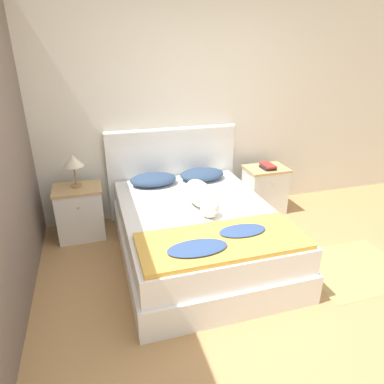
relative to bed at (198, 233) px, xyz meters
name	(u,v)px	position (x,y,z in m)	size (l,w,h in m)	color
ground_plane	(254,326)	(0.12, -1.05, -0.25)	(16.00, 16.00, 0.00)	tan
wall_back	(180,110)	(0.12, 1.08, 1.02)	(9.00, 0.06, 2.55)	silver
wall_side_left	(1,144)	(-1.56, 0.00, 1.02)	(0.06, 3.10, 2.55)	#706056
bed	(198,233)	(0.00, 0.00, 0.00)	(1.48, 1.97, 0.51)	white
headboard	(173,170)	(0.00, 1.01, 0.31)	(1.56, 0.06, 1.09)	white
nightstand_left	(80,212)	(-1.11, 0.72, 0.04)	(0.50, 0.39, 0.58)	white
nightstand_right	(265,189)	(1.11, 0.72, 0.04)	(0.50, 0.39, 0.58)	white
pillow_left	(153,179)	(-0.29, 0.75, 0.32)	(0.52, 0.36, 0.12)	navy
pillow_right	(202,174)	(0.29, 0.75, 0.32)	(0.52, 0.36, 0.12)	navy
quilt	(221,241)	(-0.01, -0.64, 0.28)	(1.34, 0.59, 0.07)	gold
dog	(201,195)	(0.06, 0.09, 0.36)	(0.24, 0.78, 0.22)	silver
book_stack	(268,166)	(1.11, 0.69, 0.36)	(0.15, 0.23, 0.05)	#232328
table_lamp	(73,162)	(-1.11, 0.75, 0.60)	(0.21, 0.21, 0.34)	#9E7A4C
rug	(353,268)	(1.36, -0.65, -0.25)	(0.97, 0.80, 0.00)	tan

